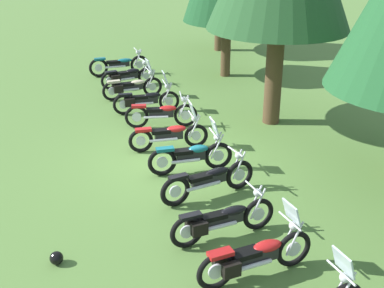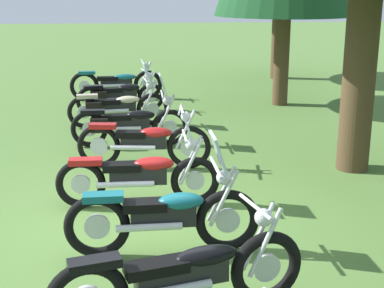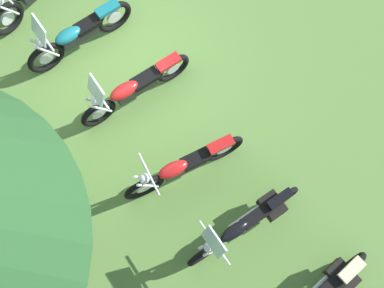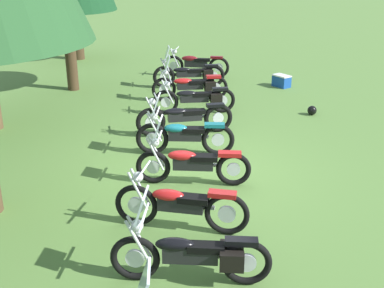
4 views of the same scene
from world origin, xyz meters
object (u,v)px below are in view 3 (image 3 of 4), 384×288
(motorcycle_4, at_px, (184,167))
(motorcycle_6, at_px, (78,35))
(motorcycle_3, at_px, (246,224))
(motorcycle_5, at_px, (134,89))

(motorcycle_4, xyz_separation_m, motorcycle_6, (3.13, 0.16, 0.02))
(motorcycle_3, distance_m, motorcycle_5, 3.02)
(motorcycle_5, xyz_separation_m, motorcycle_6, (1.47, 0.25, 0.01))
(motorcycle_3, relative_size, motorcycle_5, 0.98)
(motorcycle_5, distance_m, motorcycle_6, 1.49)
(motorcycle_4, height_order, motorcycle_5, motorcycle_5)
(motorcycle_3, height_order, motorcycle_5, motorcycle_3)
(motorcycle_4, relative_size, motorcycle_6, 1.01)
(motorcycle_3, bearing_deg, motorcycle_6, -83.75)
(motorcycle_4, bearing_deg, motorcycle_5, -84.94)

